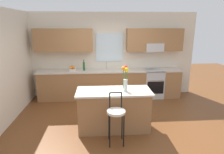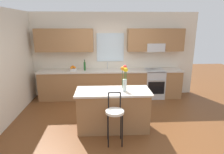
{
  "view_description": "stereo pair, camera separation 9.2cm",
  "coord_description": "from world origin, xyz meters",
  "px_view_note": "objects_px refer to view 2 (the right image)",
  "views": [
    {
      "loc": [
        -0.36,
        -4.29,
        2.31
      ],
      "look_at": [
        -0.02,
        0.55,
        1.0
      ],
      "focal_mm": 31.07,
      "sensor_mm": 36.0,
      "label": 1
    },
    {
      "loc": [
        -0.27,
        -4.29,
        2.31
      ],
      "look_at": [
        -0.02,
        0.55,
        1.0
      ],
      "focal_mm": 31.07,
      "sensor_mm": 36.0,
      "label": 2
    }
  ],
  "objects_px": {
    "bar_stool_near": "(115,114)",
    "bottle_olive_oil": "(85,66)",
    "oven_range": "(154,83)",
    "kitchen_island": "(113,110)",
    "fruit_bowl_oranges": "(73,69)",
    "flower_vase": "(125,76)"
  },
  "relations": [
    {
      "from": "oven_range",
      "to": "bottle_olive_oil",
      "type": "xyz_separation_m",
      "value": [
        -2.23,
        0.02,
        0.6
      ]
    },
    {
      "from": "fruit_bowl_oranges",
      "to": "bar_stool_near",
      "type": "bearing_deg",
      "value": -65.78
    },
    {
      "from": "kitchen_island",
      "to": "flower_vase",
      "type": "height_order",
      "value": "flower_vase"
    },
    {
      "from": "bar_stool_near",
      "to": "bottle_olive_oil",
      "type": "relative_size",
      "value": 3.07
    },
    {
      "from": "kitchen_island",
      "to": "bottle_olive_oil",
      "type": "xyz_separation_m",
      "value": [
        -0.78,
        1.99,
        0.59
      ]
    },
    {
      "from": "flower_vase",
      "to": "kitchen_island",
      "type": "bearing_deg",
      "value": 169.05
    },
    {
      "from": "fruit_bowl_oranges",
      "to": "kitchen_island",
      "type": "bearing_deg",
      "value": -59.95
    },
    {
      "from": "bar_stool_near",
      "to": "fruit_bowl_oranges",
      "type": "height_order",
      "value": "fruit_bowl_oranges"
    },
    {
      "from": "bottle_olive_oil",
      "to": "bar_stool_near",
      "type": "bearing_deg",
      "value": -73.03
    },
    {
      "from": "bar_stool_near",
      "to": "flower_vase",
      "type": "distance_m",
      "value": 0.84
    },
    {
      "from": "oven_range",
      "to": "kitchen_island",
      "type": "distance_m",
      "value": 2.44
    },
    {
      "from": "oven_range",
      "to": "bottle_olive_oil",
      "type": "bearing_deg",
      "value": 179.37
    },
    {
      "from": "bar_stool_near",
      "to": "kitchen_island",
      "type": "bearing_deg",
      "value": 90.0
    },
    {
      "from": "kitchen_island",
      "to": "flower_vase",
      "type": "distance_m",
      "value": 0.82
    },
    {
      "from": "kitchen_island",
      "to": "bottle_olive_oil",
      "type": "height_order",
      "value": "bottle_olive_oil"
    },
    {
      "from": "bar_stool_near",
      "to": "fruit_bowl_oranges",
      "type": "distance_m",
      "value": 2.83
    },
    {
      "from": "kitchen_island",
      "to": "bar_stool_near",
      "type": "distance_m",
      "value": 0.59
    },
    {
      "from": "kitchen_island",
      "to": "oven_range",
      "type": "bearing_deg",
      "value": 53.59
    },
    {
      "from": "bar_stool_near",
      "to": "bottle_olive_oil",
      "type": "bearing_deg",
      "value": 106.97
    },
    {
      "from": "oven_range",
      "to": "bar_stool_near",
      "type": "bearing_deg",
      "value": -119.76
    },
    {
      "from": "oven_range",
      "to": "kitchen_island",
      "type": "bearing_deg",
      "value": -126.41
    },
    {
      "from": "kitchen_island",
      "to": "bottle_olive_oil",
      "type": "relative_size",
      "value": 4.82
    }
  ]
}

